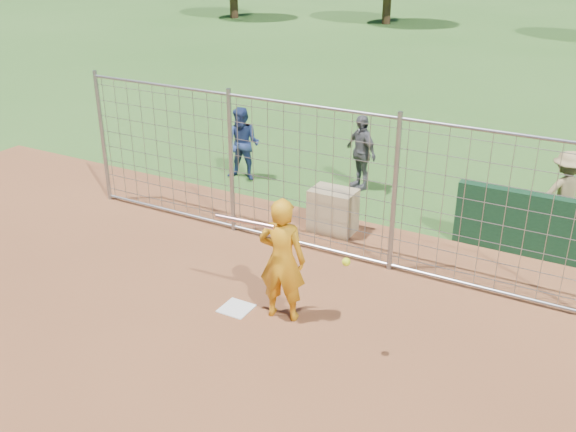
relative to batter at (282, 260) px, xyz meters
The scene contains 11 objects.
ground 1.13m from the batter, behind, with size 100.00×100.00×0.00m, color #2D591E.
infield_dirt 3.17m from the batter, 102.70° to the right, with size 18.00×18.00×0.00m, color brown.
home_plate 1.13m from the batter, 165.77° to the right, with size 0.43×0.43×0.02m, color silver.
dugout_wall 4.56m from the batter, 53.05° to the left, with size 2.60×0.20×1.10m, color #11381E.
batter is the anchor object (origin of this frame).
bystander_a 5.52m from the batter, 128.32° to the left, with size 0.77×0.60×1.58m, color navy.
bystander_b 5.17m from the batter, 101.16° to the left, with size 0.93×0.39×1.58m, color #515156.
bystander_c 5.66m from the batter, 58.05° to the left, with size 0.99×0.57×1.53m, color #9B8454.
equipment_bin 2.98m from the batter, 101.47° to the left, with size 0.80×0.55×0.80m, color tan.
equipment_in_play 0.63m from the batter, 98.71° to the right, with size 2.04×0.31×0.19m.
backstop_fence 2.17m from the batter, 108.25° to the left, with size 9.08×0.08×2.60m.
Camera 1 is at (4.49, -6.73, 5.04)m, focal length 40.00 mm.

